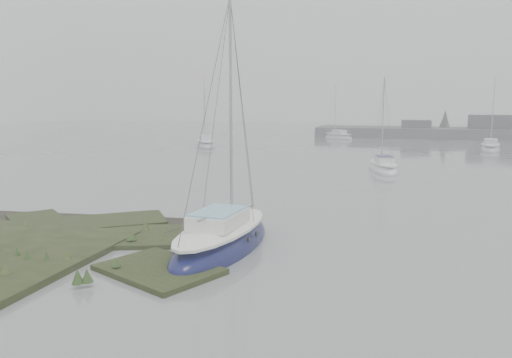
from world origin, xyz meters
name	(u,v)px	position (x,y,z in m)	size (l,w,h in m)	color
ground	(310,160)	(0.00, 30.00, 0.00)	(160.00, 160.00, 0.00)	slate
sailboat_main	(222,241)	(1.57, 2.20, 0.29)	(2.69, 6.78, 9.36)	#0E113D
sailboat_white	(383,168)	(6.46, 24.10, 0.23)	(2.94, 5.53, 7.44)	white
sailboat_far_a	(206,144)	(-13.61, 39.54, 0.26)	(4.45, 6.21, 8.43)	#A0A6A9
sailboat_far_b	(490,148)	(16.90, 43.25, 0.25)	(2.79, 6.04, 8.20)	#AFB2B9
sailboat_far_c	(338,137)	(-0.43, 56.27, 0.25)	(5.29, 5.27, 7.93)	#A2A8AB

